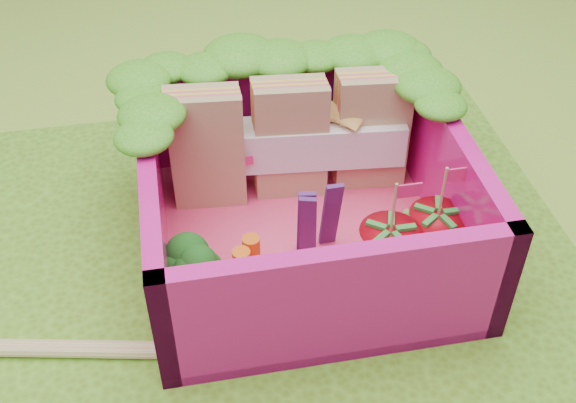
# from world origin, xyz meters

# --- Properties ---
(ground) EXTENTS (14.00, 14.00, 0.00)m
(ground) POSITION_xyz_m (0.00, 0.00, 0.00)
(ground) COLOR #9BC838
(ground) RESTS_ON ground
(placemat) EXTENTS (2.60, 2.60, 0.03)m
(placemat) POSITION_xyz_m (0.00, 0.00, 0.01)
(placemat) COLOR #5B8B1F
(placemat) RESTS_ON ground
(bento_floor) EXTENTS (1.30, 1.30, 0.05)m
(bento_floor) POSITION_xyz_m (0.14, 0.19, 0.06)
(bento_floor) COLOR #F63E70
(bento_floor) RESTS_ON placemat
(bento_box) EXTENTS (1.30, 1.30, 0.55)m
(bento_box) POSITION_xyz_m (0.14, 0.19, 0.31)
(bento_box) COLOR #DC1285
(bento_box) RESTS_ON placemat
(lettuce_ruffle) EXTENTS (1.43, 0.77, 0.11)m
(lettuce_ruffle) POSITION_xyz_m (0.14, 0.65, 0.64)
(lettuce_ruffle) COLOR #278418
(lettuce_ruffle) RESTS_ON bento_box
(sandwich_stack) EXTENTS (1.07, 0.27, 0.57)m
(sandwich_stack) POSITION_xyz_m (0.14, 0.52, 0.36)
(sandwich_stack) COLOR tan
(sandwich_stack) RESTS_ON bento_floor
(broccoli) EXTENTS (0.31, 0.31, 0.26)m
(broccoli) POSITION_xyz_m (-0.35, -0.11, 0.27)
(broccoli) COLOR #679447
(broccoli) RESTS_ON bento_floor
(carrot_sticks) EXTENTS (0.12, 0.15, 0.27)m
(carrot_sticks) POSITION_xyz_m (-0.15, -0.09, 0.21)
(carrot_sticks) COLOR orange
(carrot_sticks) RESTS_ON bento_floor
(purple_wedges) EXTENTS (0.18, 0.09, 0.38)m
(purple_wedges) POSITION_xyz_m (0.16, 0.06, 0.27)
(purple_wedges) COLOR #401855
(purple_wedges) RESTS_ON bento_floor
(strawberry_left) EXTENTS (0.25, 0.25, 0.49)m
(strawberry_left) POSITION_xyz_m (0.42, -0.11, 0.21)
(strawberry_left) COLOR #B60B20
(strawberry_left) RESTS_ON bento_floor
(strawberry_right) EXTENTS (0.24, 0.24, 0.48)m
(strawberry_right) POSITION_xyz_m (0.64, -0.04, 0.21)
(strawberry_right) COLOR #B60B20
(strawberry_right) RESTS_ON bento_floor
(snap_peas) EXTENTS (0.65, 0.57, 0.05)m
(snap_peas) POSITION_xyz_m (0.53, -0.04, 0.11)
(snap_peas) COLOR #64B739
(snap_peas) RESTS_ON bento_floor
(chopsticks) EXTENTS (2.21, 0.51, 0.05)m
(chopsticks) POSITION_xyz_m (-1.05, -0.18, 0.05)
(chopsticks) COLOR tan
(chopsticks) RESTS_ON placemat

